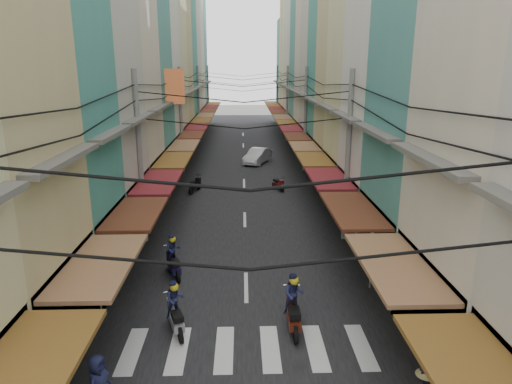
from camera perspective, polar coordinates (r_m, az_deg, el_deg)
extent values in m
plane|color=slate|center=(19.94, -1.30, -9.17)|extent=(160.00, 160.00, 0.00)
cube|color=black|center=(39.00, -1.55, 3.31)|extent=(10.00, 80.00, 0.02)
cube|color=slate|center=(39.52, -11.03, 3.21)|extent=(3.00, 80.00, 0.06)
cube|color=slate|center=(39.55, 7.93, 3.36)|extent=(3.00, 80.00, 0.06)
cube|color=silver|center=(15.09, -15.25, -18.58)|extent=(0.55, 2.40, 0.01)
cube|color=silver|center=(14.84, -9.69, -18.86)|extent=(0.55, 2.40, 0.01)
cube|color=silver|center=(14.72, -3.97, -18.98)|extent=(0.55, 2.40, 0.01)
cube|color=silver|center=(14.73, 1.79, -18.92)|extent=(0.55, 2.40, 0.01)
cube|color=silver|center=(14.87, 7.48, -18.68)|extent=(0.55, 2.40, 0.01)
cube|color=silver|center=(15.14, 13.00, -18.29)|extent=(0.55, 2.40, 0.01)
cube|color=brown|center=(9.78, -27.22, -19.70)|extent=(1.80, 4.34, 0.12)
cube|color=black|center=(14.70, -24.15, -13.30)|extent=(1.20, 4.52, 3.20)
cube|color=brown|center=(13.60, -18.90, -8.55)|extent=(1.80, 4.33, 0.12)
cube|color=#595651|center=(12.93, -22.83, 3.82)|extent=(0.50, 4.23, 0.15)
cube|color=teal|center=(18.18, -28.99, 17.75)|extent=(6.00, 4.30, 19.25)
cube|color=black|center=(18.52, -19.01, -6.71)|extent=(1.20, 4.13, 3.20)
cube|color=#592C19|center=(17.65, -14.76, -2.61)|extent=(1.80, 3.96, 0.12)
cube|color=#595651|center=(17.14, -17.59, 6.97)|extent=(0.50, 3.87, 0.15)
cube|color=#B2AEA3|center=(22.57, -23.68, 19.76)|extent=(6.00, 5.14, 20.93)
cube|color=black|center=(22.79, -15.63, -2.22)|extent=(1.20, 4.94, 3.20)
cube|color=maroon|center=(22.09, -12.11, 1.24)|extent=(1.80, 4.73, 0.12)
cube|color=#595651|center=(21.69, -14.28, 8.91)|extent=(0.50, 4.63, 0.15)
cube|color=beige|center=(27.26, -19.31, 15.56)|extent=(6.00, 4.95, 17.43)
cube|color=black|center=(27.52, -13.21, 1.01)|extent=(1.20, 4.75, 3.20)
cube|color=brown|center=(26.94, -10.26, 3.92)|extent=(1.80, 4.56, 0.12)
cube|color=#595651|center=(26.61, -11.98, 10.23)|extent=(0.50, 4.46, 0.15)
cube|color=teal|center=(32.06, -16.56, 14.68)|extent=(6.00, 4.99, 16.32)
cube|color=black|center=(32.27, -11.52, 3.25)|extent=(1.20, 4.80, 3.20)
cube|color=brown|center=(31.78, -8.98, 5.76)|extent=(1.80, 4.60, 0.12)
cube|color=#595651|center=(31.50, -10.41, 11.11)|extent=(0.50, 4.50, 0.15)
cube|color=silver|center=(36.87, -15.02, 19.96)|extent=(6.00, 4.65, 22.87)
cube|color=black|center=(36.93, -10.31, 4.87)|extent=(1.20, 4.46, 3.20)
cube|color=#592C19|center=(36.51, -8.07, 7.07)|extent=(1.80, 4.27, 0.12)
cube|color=#595651|center=(36.26, -9.29, 11.74)|extent=(0.50, 4.18, 0.15)
cube|color=beige|center=(41.46, -13.38, 17.95)|extent=(6.00, 4.89, 20.58)
cube|color=black|center=(41.58, -9.36, 6.11)|extent=(1.20, 4.70, 3.20)
cube|color=maroon|center=(41.21, -7.36, 8.07)|extent=(1.80, 4.50, 0.12)
cube|color=#595651|center=(40.99, -8.44, 12.21)|extent=(0.50, 4.40, 0.15)
cube|color=tan|center=(46.05, -12.11, 16.42)|extent=(6.00, 4.52, 18.44)
cube|color=black|center=(46.20, -8.62, 7.09)|extent=(1.20, 4.34, 3.20)
cube|color=brown|center=(45.86, -6.81, 8.86)|extent=(1.80, 4.16, 0.12)
cube|color=#595651|center=(45.66, -7.76, 12.58)|extent=(0.50, 4.07, 0.15)
cube|color=teal|center=(50.87, -11.20, 17.60)|extent=(6.00, 5.20, 20.63)
cube|color=black|center=(50.97, -7.99, 7.91)|extent=(1.20, 4.99, 3.20)
cube|color=brown|center=(50.67, -6.34, 9.52)|extent=(1.80, 4.78, 0.12)
cube|color=#595651|center=(50.49, -7.20, 12.89)|extent=(0.50, 4.68, 0.15)
cube|color=#B2AEA3|center=(55.95, -10.42, 19.02)|extent=(6.00, 4.94, 23.70)
cube|color=black|center=(55.97, -7.45, 8.62)|extent=(1.20, 4.74, 3.20)
cube|color=#592C19|center=(55.69, -5.94, 10.08)|extent=(1.80, 4.55, 0.12)
cube|color=#595651|center=(55.53, -6.71, 13.15)|extent=(0.50, 4.45, 0.15)
cube|color=beige|center=(60.79, -9.65, 17.55)|extent=(6.00, 4.96, 21.12)
cube|color=black|center=(60.87, -7.00, 9.20)|extent=(1.20, 4.76, 3.20)
cube|color=maroon|center=(60.61, -5.61, 10.54)|extent=(1.80, 4.56, 0.12)
cube|color=#595651|center=(60.46, -6.32, 13.36)|extent=(0.50, 4.46, 0.15)
cube|color=teal|center=(65.73, -9.03, 16.90)|extent=(6.00, 5.04, 19.90)
cube|color=black|center=(65.82, -6.61, 9.70)|extent=(1.20, 4.84, 3.20)
cube|color=brown|center=(65.58, -5.32, 10.94)|extent=(1.80, 4.64, 0.12)
cube|color=#595651|center=(65.44, -5.98, 13.55)|extent=(0.50, 4.54, 0.15)
cube|color=#562813|center=(30.43, -10.11, 12.86)|extent=(1.20, 0.40, 2.20)
cube|color=brown|center=(9.56, 26.49, -20.48)|extent=(1.80, 4.35, 0.12)
cube|color=black|center=(14.55, 22.20, -13.38)|extent=(1.20, 4.78, 3.20)
cube|color=brown|center=(13.41, 16.88, -8.71)|extent=(1.80, 4.58, 0.12)
cube|color=#595651|center=(12.74, 20.73, 3.88)|extent=(0.50, 4.48, 0.15)
cube|color=teal|center=(18.44, 24.88, 11.66)|extent=(6.00, 5.03, 15.08)
cube|color=black|center=(18.77, 16.17, -6.15)|extent=(1.20, 4.83, 3.20)
cube|color=#592C19|center=(17.90, 11.93, -2.17)|extent=(1.80, 4.63, 0.12)
cube|color=#595651|center=(17.40, 14.59, 7.32)|extent=(0.50, 4.53, 0.15)
cube|color=silver|center=(23.06, 20.22, 20.89)|extent=(6.00, 4.79, 21.66)
cube|color=black|center=(23.21, 12.57, -1.68)|extent=(1.20, 4.60, 3.20)
cube|color=maroon|center=(22.52, 9.07, 1.66)|extent=(1.80, 4.41, 0.12)
cube|color=#595651|center=(22.12, 11.09, 9.23)|extent=(0.50, 4.31, 0.15)
cube|color=beige|center=(27.41, 16.40, 19.26)|extent=(6.00, 4.52, 20.74)
cube|color=black|center=(27.58, 10.25, 1.21)|extent=(1.20, 4.34, 3.20)
cube|color=brown|center=(26.99, 7.27, 4.07)|extent=(1.80, 4.16, 0.12)
cube|color=#595651|center=(26.66, 8.90, 10.39)|extent=(0.50, 4.07, 0.15)
cube|color=tan|center=(31.52, 13.50, 12.89)|extent=(6.00, 4.12, 14.13)
cube|color=black|center=(31.70, 8.68, 3.17)|extent=(1.20, 3.96, 3.20)
cube|color=brown|center=(31.19, 6.06, 5.68)|extent=(1.80, 3.79, 0.12)
cube|color=#595651|center=(30.91, 7.44, 11.15)|extent=(0.50, 3.71, 0.15)
cube|color=teal|center=(35.63, 11.88, 16.12)|extent=(6.00, 4.40, 17.68)
cube|color=black|center=(35.81, 7.48, 4.65)|extent=(1.20, 4.23, 3.20)
cube|color=#592C19|center=(35.37, 5.14, 6.89)|extent=(1.80, 4.05, 0.12)
cube|color=#595651|center=(35.12, 6.34, 11.72)|extent=(0.50, 3.96, 0.15)
cube|color=#B2AEA3|center=(40.15, 10.53, 19.62)|extent=(6.00, 4.64, 22.59)
cube|color=black|center=(40.21, 6.48, 5.90)|extent=(1.20, 4.45, 3.20)
cube|color=maroon|center=(39.81, 4.38, 7.89)|extent=(1.80, 4.26, 0.12)
cube|color=#595651|center=(39.59, 5.43, 12.19)|extent=(0.50, 4.17, 0.15)
cube|color=beige|center=(44.34, 9.27, 18.42)|extent=(6.00, 4.00, 21.25)
cube|color=black|center=(44.43, 5.70, 6.85)|extent=(1.20, 3.84, 3.20)
cube|color=brown|center=(44.07, 3.79, 8.66)|extent=(1.80, 3.68, 0.12)
cube|color=#595651|center=(43.87, 4.73, 12.54)|extent=(0.50, 3.60, 0.15)
cube|color=teal|center=(48.80, 8.27, 18.82)|extent=(6.00, 5.01, 22.33)
cube|color=black|center=(48.85, 5.03, 7.67)|extent=(1.20, 4.81, 3.20)
cube|color=brown|center=(48.53, 3.28, 9.32)|extent=(1.80, 4.61, 0.12)
cube|color=#595651|center=(48.35, 4.13, 12.85)|extent=(0.50, 4.51, 0.15)
cube|color=silver|center=(53.68, 7.27, 17.17)|extent=(6.00, 5.00, 19.71)
cube|color=black|center=(53.78, 4.41, 8.42)|extent=(1.20, 4.80, 3.20)
cube|color=#592C19|center=(53.48, 2.82, 9.92)|extent=(1.80, 4.60, 0.12)
cube|color=#595651|center=(53.32, 3.58, 13.12)|extent=(0.50, 4.50, 0.15)
cube|color=beige|center=(58.27, 6.50, 15.67)|extent=(6.00, 4.32, 16.86)
cube|color=black|center=(58.38, 3.93, 9.01)|extent=(1.20, 4.15, 3.20)
cube|color=maroon|center=(58.11, 2.46, 10.38)|extent=(1.80, 3.97, 0.12)
cube|color=#595651|center=(57.96, 3.15, 13.33)|extent=(0.50, 3.89, 0.15)
cube|color=tan|center=(62.58, 5.97, 17.10)|extent=(6.00, 4.33, 19.96)
cube|color=black|center=(62.66, 3.54, 9.47)|extent=(1.20, 4.16, 3.20)
cube|color=brown|center=(62.41, 2.17, 10.75)|extent=(1.80, 3.99, 0.12)
cube|color=#595651|center=(62.27, 2.81, 13.50)|extent=(0.50, 3.90, 0.15)
cube|color=teal|center=(67.14, 5.37, 14.61)|extent=(6.00, 4.88, 14.34)
cube|color=black|center=(67.22, 3.19, 9.90)|extent=(1.20, 4.68, 3.20)
cube|color=brown|center=(66.98, 1.90, 11.10)|extent=(1.80, 4.49, 0.12)
cube|color=#595651|center=(66.85, 2.50, 13.66)|extent=(0.50, 4.39, 0.15)
cylinder|color=gray|center=(22.05, -14.31, 4.01)|extent=(0.26, 0.26, 8.20)
cylinder|color=gray|center=(22.10, 11.41, 4.21)|extent=(0.26, 0.26, 8.20)
cylinder|color=gray|center=(36.66, -9.36, 8.79)|extent=(0.26, 0.26, 8.20)
cylinder|color=gray|center=(36.69, 6.19, 8.91)|extent=(0.26, 0.26, 8.20)
cylinder|color=gray|center=(51.49, -7.21, 10.82)|extent=(0.26, 0.26, 8.20)
cylinder|color=gray|center=(51.51, 3.91, 10.91)|extent=(0.26, 0.26, 8.20)
cylinder|color=gray|center=(66.40, -6.01, 11.93)|extent=(0.26, 0.26, 8.20)
cylinder|color=gray|center=(66.42, 2.64, 12.00)|extent=(0.26, 0.26, 8.20)
imported|color=white|center=(40.10, 0.20, 3.64)|extent=(4.89, 3.46, 1.61)
imported|color=black|center=(19.45, 18.47, -10.71)|extent=(1.88, 1.28, 1.21)
cylinder|color=black|center=(16.12, -9.63, -14.83)|extent=(0.10, 0.52, 0.52)
cylinder|color=black|center=(15.02, -10.31, -17.34)|extent=(0.10, 0.52, 0.52)
cube|color=#93959C|center=(15.48, -9.98, -15.54)|extent=(0.34, 1.15, 0.28)
cube|color=black|center=(15.12, -10.17, -15.06)|extent=(0.32, 0.55, 0.18)
cube|color=#93959C|center=(15.84, -9.74, -13.80)|extent=(0.30, 0.28, 0.55)
imported|color=#1F234A|center=(15.42, -10.00, -15.13)|extent=(0.53, 0.37, 1.32)
sphere|color=gold|center=(14.93, -10.19, -11.83)|extent=(0.28, 0.28, 0.28)
cylinder|color=black|center=(16.09, 4.39, -14.58)|extent=(0.11, 0.57, 0.57)
cylinder|color=black|center=(14.88, 4.99, -17.35)|extent=(0.11, 0.57, 0.57)
cube|color=maroon|center=(15.39, 4.69, -15.36)|extent=(0.37, 1.26, 0.31)
cube|color=black|center=(14.99, 4.84, -14.82)|extent=(0.35, 0.60, 0.20)
cube|color=maroon|center=(15.78, 4.47, -13.44)|extent=(0.33, 0.31, 0.60)
imported|color=#1F234A|center=(15.32, 4.70, -14.90)|extent=(0.58, 0.41, 1.46)
sphere|color=gold|center=(14.79, 4.80, -11.23)|extent=(0.31, 0.31, 0.31)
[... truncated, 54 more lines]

